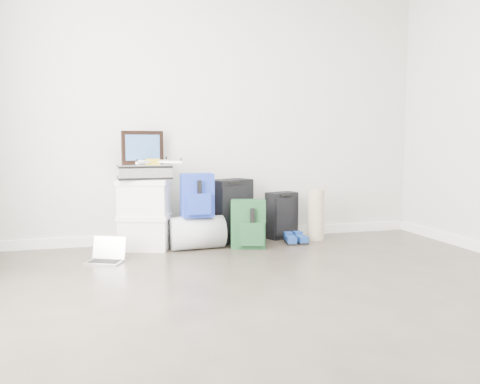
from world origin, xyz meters
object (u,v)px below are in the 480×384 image
object	(u,v)px
briefcase	(144,172)
carry_on	(282,215)
duffel_bag	(197,233)
laptop	(107,256)
large_suitcase	(231,211)
boxes_stack	(145,214)

from	to	relation	value
briefcase	carry_on	xyz separation A→B (m)	(1.46, 0.14, -0.50)
briefcase	carry_on	distance (m)	1.55
duffel_bag	laptop	bearing A→B (deg)	-163.72
duffel_bag	laptop	distance (m)	0.92
briefcase	duffel_bag	bearing A→B (deg)	-16.50
large_suitcase	carry_on	distance (m)	0.59
briefcase	large_suitcase	world-z (taller)	briefcase
laptop	large_suitcase	bearing A→B (deg)	48.38
duffel_bag	briefcase	bearing A→B (deg)	160.75
duffel_bag	laptop	world-z (taller)	duffel_bag
briefcase	duffel_bag	world-z (taller)	briefcase
boxes_stack	briefcase	xyz separation A→B (m)	(-0.00, 0.00, 0.41)
large_suitcase	briefcase	bearing A→B (deg)	161.39
briefcase	duffel_bag	xyz separation A→B (m)	(0.48, -0.14, -0.59)
boxes_stack	duffel_bag	distance (m)	0.54
carry_on	laptop	distance (m)	1.94
duffel_bag	laptop	xyz separation A→B (m)	(-0.86, -0.30, -0.11)
boxes_stack	laptop	size ratio (longest dim) A/B	1.89
briefcase	large_suitcase	bearing A→B (deg)	5.39
duffel_bag	carry_on	distance (m)	1.02
duffel_bag	carry_on	bearing A→B (deg)	12.78
briefcase	carry_on	size ratio (longest dim) A/B	0.98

